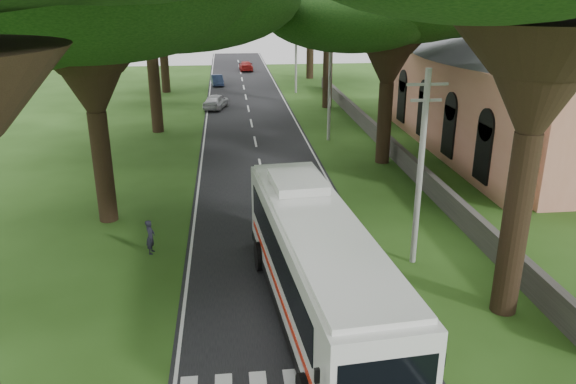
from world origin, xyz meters
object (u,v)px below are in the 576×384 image
Objects in this scene: pole_mid at (330,84)px; coach_bus at (317,266)px; pedestrian at (150,237)px; distant_car_b at (217,80)px; distant_car_a at (216,101)px; church at (523,81)px; pole_far at (296,53)px; distant_car_c at (246,66)px; pole_near at (421,166)px.

coach_bus is at bearing -101.15° from pole_mid.
pole_mid is 21.34m from pedestrian.
pedestrian is at bearing -99.05° from distant_car_b.
distant_car_a is 13.38m from distant_car_b.
church is 3.00× the size of pole_far.
pedestrian is at bearing 82.99° from distant_car_c.
pole_far is 44.18m from coach_bus.
pole_far is 18.51m from distant_car_c.
distant_car_a is at bearing 2.62° from pedestrian.
distant_car_c is at bearing 104.99° from pole_far.
pole_far is (0.00, 20.00, 0.00)m from pole_mid.
distant_car_b is 12.38m from distant_car_c.
church is 1.83× the size of coach_bus.
coach_bus is at bearing -125.96° from pedestrian.
pole_mid is 38.01m from distant_car_c.
distant_car_c is at bearing 94.67° from pole_near.
coach_bus is 8.70m from pedestrian.
distant_car_c is (0.01, 61.43, -1.38)m from coach_bus.
church is at bearing 157.05° from distant_car_a.
pole_near and pole_far have the same top height.
distant_car_b is (-8.50, 45.78, -3.56)m from pole_near.
pole_mid is 20.00m from pole_far.
distant_car_a is 1.14× the size of distant_car_b.
church reaches higher than pedestrian.
coach_bus is 2.95× the size of distant_car_c.
coach_bus is (-4.71, -3.87, -2.13)m from pole_near.
pedestrian reaches higher than distant_car_c.
church is 45.54m from distant_car_c.
coach_bus is 3.24× the size of distant_car_a.
church is 3.00× the size of pole_near.
distant_car_a is (-8.50, -7.61, -3.46)m from pole_far.
church is at bearing -63.18° from pole_far.
pole_near reaches higher than distant_car_c.
distant_car_c is (-4.70, 17.55, -3.51)m from pole_far.
pole_near is 1.97× the size of distant_car_a.
pole_far is at bearing -40.02° from distant_car_b.
church is at bearing 43.82° from coach_bus.
church is at bearing 51.50° from pole_near.
distant_car_a is at bearing 80.84° from distant_car_c.
coach_bus reaches higher than distant_car_a.
pole_mid is 5.25× the size of pedestrian.
distant_car_c is (3.80, 11.78, 0.06)m from distant_car_b.
church is 27.14m from distant_car_a.
coach_bus is 36.49m from distant_car_a.
coach_bus is at bearing -140.53° from pole_near.
distant_car_c is at bearing 66.30° from distant_car_b.
pole_far is (0.00, 40.00, 0.00)m from pole_near.
coach_bus is (-4.71, -23.87, -2.13)m from pole_mid.
pole_far is 1.80× the size of distant_car_c.
distant_car_a is 30.48m from pedestrian.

